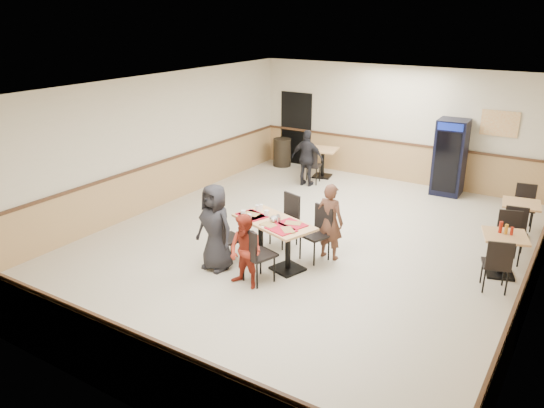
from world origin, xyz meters
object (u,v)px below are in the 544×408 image
Objects in this scene: diner_woman_left at (215,227)px; lone_diner at (307,158)px; main_table at (274,235)px; trash_bin at (282,152)px; diner_woman_right at (246,252)px; pepsi_cooler at (450,157)px; back_table at (323,158)px; diner_man_opposite at (330,221)px; side_table_near at (503,248)px; side_table_far at (520,215)px.

diner_woman_left is 5.08m from lone_diner.
main_table is 6.36m from trash_bin.
main_table is 1.06m from diner_woman_left.
diner_woman_right reaches higher than trash_bin.
trash_bin is at bearing 178.24° from pepsi_cooler.
diner_woman_left is 5.97m from back_table.
lone_diner is (-1.74, 5.26, 0.10)m from diner_woman_right.
diner_man_opposite is (0.74, 0.72, 0.18)m from main_table.
back_table is at bearing 105.38° from diner_woman_left.
lone_diner is at bearing 153.53° from side_table_near.
diner_woman_left is at bearing 93.55° from lone_diner.
back_table is at bearing -57.61° from diner_man_opposite.
diner_man_opposite is at bearing 117.24° from lone_diner.
trash_bin is (-2.42, 6.24, -0.37)m from diner_woman_left.
pepsi_cooler is at bearing -165.40° from lone_diner.
diner_man_opposite is 2.97m from side_table_near.
side_table_near is at bearing -157.26° from diner_man_opposite.
diner_woman_right reaches higher than main_table.
main_table and trash_bin have the same top height.
side_table_far is (3.53, 3.53, -0.04)m from main_table.
side_table_near is 1.00× the size of back_table.
diner_woman_left is 1.06× the size of lone_diner.
side_table_far is at bearing -17.44° from back_table.
main_table is 4.59m from lone_diner.
diner_woman_right is at bearing -67.62° from main_table.
diner_woman_right is 5.55m from lone_diner.
main_table is at bearing -72.11° from back_table.
diner_woman_right is 6.40m from back_table.
diner_man_opposite is 1.63× the size of side_table_near.
diner_woman_right is 4.38m from side_table_near.
main_table is 1.14× the size of lone_diner.
diner_man_opposite is at bearing -50.78° from trash_bin.
main_table reaches higher than back_table.
trash_bin is at bearing 117.70° from diner_woman_left.
side_table_far is at bearing 62.95° from main_table.
pepsi_cooler is (3.25, 0.39, 0.41)m from back_table.
diner_woman_left is at bearing -117.90° from main_table.
diner_woman_left is 1.96× the size of side_table_far.
main_table is 5.43m from back_table.
side_table_far is at bearing 90.59° from side_table_near.
diner_man_opposite reaches higher than side_table_near.
lone_diner is 3.50m from pepsi_cooler.
lone_diner is 1.67× the size of back_table.
lone_diner is 0.91m from back_table.
diner_man_opposite is 1.77× the size of trash_bin.
back_table is 3.30m from pepsi_cooler.
diner_woman_right is 0.68× the size of pepsi_cooler.
trash_bin is at bearing -46.48° from lone_diner.
trash_bin reaches higher than side_table_near.
trash_bin is at bearing -46.87° from diner_man_opposite.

